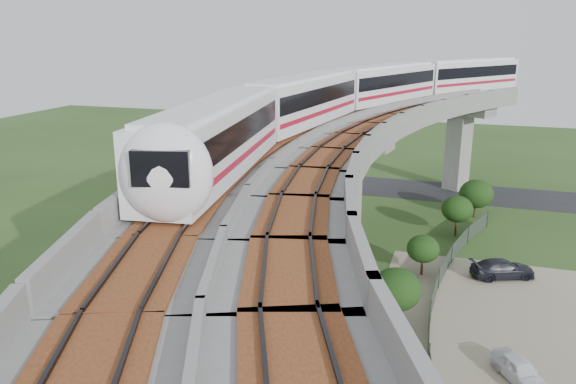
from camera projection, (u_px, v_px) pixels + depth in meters
name	position (u px, v px, depth m)	size (l,w,h in m)	color
ground	(297.00, 303.00, 36.73)	(160.00, 160.00, 0.00)	#2D481C
dirt_lot	(530.00, 355.00, 30.86)	(18.00, 26.00, 0.04)	gray
asphalt_road	(372.00, 186.00, 64.21)	(60.00, 8.00, 0.03)	#232326
viaduct	(360.00, 174.00, 33.10)	(19.58, 73.98, 11.40)	#99968E
metro_train	(370.00, 93.00, 45.54)	(19.08, 59.57, 3.64)	white
fence	(452.00, 315.00, 33.71)	(3.87, 38.73, 1.50)	#2D382D
tree_0	(476.00, 194.00, 52.98)	(3.15, 3.15, 3.65)	#382314
tree_1	(457.00, 209.00, 48.09)	(2.67, 2.67, 3.58)	#382314
tree_2	(423.00, 249.00, 40.39)	(2.35, 2.35, 3.05)	#382314
tree_3	(396.00, 289.00, 32.73)	(2.92, 2.92, 3.90)	#382314
car_white	(520.00, 370.00, 28.40)	(1.44, 3.57, 1.22)	white
car_dark	(503.00, 269.00, 40.32)	(1.86, 4.56, 1.32)	black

